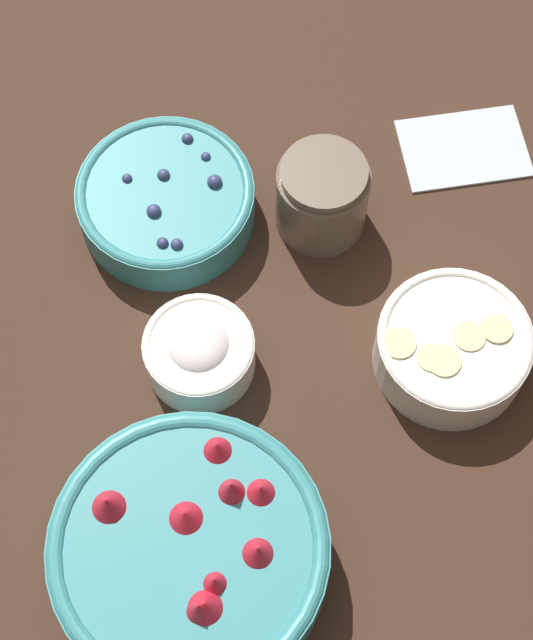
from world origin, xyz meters
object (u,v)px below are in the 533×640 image
Objects in this scene: bowl_blueberries at (166,200)px; bowl_bananas at (453,347)px; bowl_strawberries at (190,553)px; jar_chocolate at (322,198)px; bowl_cream at (199,351)px.

bowl_blueberries and bowl_bananas have the same top height.
bowl_blueberries is 0.32m from bowl_bananas.
bowl_strawberries reaches higher than jar_chocolate.
bowl_strawberries is at bearing -87.38° from bowl_blueberries.
jar_chocolate is (-0.11, 0.16, 0.01)m from bowl_bananas.
bowl_cream is (-0.23, 0.01, -0.00)m from bowl_bananas.
jar_chocolate is at bearing 50.70° from bowl_cream.
jar_chocolate reaches higher than bowl_bananas.
bowl_cream is at bearing -80.32° from bowl_blueberries.
bowl_cream is (0.03, -0.17, 0.00)m from bowl_blueberries.
jar_chocolate reaches higher than bowl_cream.
bowl_strawberries reaches higher than bowl_bananas.
bowl_cream reaches higher than bowl_bananas.
bowl_strawberries is 0.31m from bowl_bananas.
bowl_bananas is at bearing -33.79° from bowl_blueberries.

